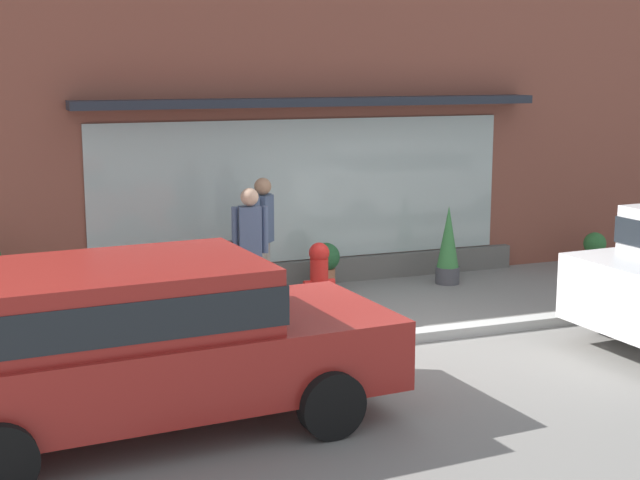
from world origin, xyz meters
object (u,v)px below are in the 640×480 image
fire_hydrant (319,280)px  parked_car_red (135,337)px  pedestrian_passerby (263,231)px  potted_plant_low_front (326,264)px  pedestrian_with_handbag (248,244)px  potted_plant_corner_tall (448,246)px  potted_plant_trailing_edge (594,251)px

fire_hydrant → parked_car_red: size_ratio=0.21×
pedestrian_passerby → potted_plant_low_front: size_ratio=2.39×
pedestrian_with_handbag → potted_plant_corner_tall: (3.35, 0.89, -0.42)m
parked_car_red → pedestrian_with_handbag: bearing=53.4°
pedestrian_with_handbag → pedestrian_passerby: (0.44, 0.75, 0.02)m
potted_plant_trailing_edge → fire_hydrant: bearing=-167.6°
parked_car_red → potted_plant_low_front: bearing=46.2°
fire_hydrant → potted_plant_low_front: fire_hydrant is taller
potted_plant_low_front → fire_hydrant: bearing=-115.2°
pedestrian_passerby → potted_plant_low_front: pedestrian_passerby is taller
pedestrian_passerby → potted_plant_low_front: 1.20m
potted_plant_low_front → potted_plant_corner_tall: bearing=-3.9°
potted_plant_trailing_edge → pedestrian_with_handbag: bearing=-171.1°
pedestrian_with_handbag → potted_plant_trailing_edge: (6.02, 0.94, -0.70)m
fire_hydrant → potted_plant_low_front: size_ratio=1.36×
pedestrian_passerby → parked_car_red: bearing=11.0°
pedestrian_passerby → parked_car_red: (-2.43, -3.89, -0.14)m
fire_hydrant → potted_plant_corner_tall: bearing=23.7°
fire_hydrant → parked_car_red: 4.13m
potted_plant_corner_tall → potted_plant_low_front: bearing=176.1°
fire_hydrant → pedestrian_passerby: (-0.44, 0.95, 0.51)m
parked_car_red → potted_plant_corner_tall: (5.34, 4.03, -0.30)m
pedestrian_passerby → potted_plant_low_front: bearing=147.7°
pedestrian_passerby → potted_plant_corner_tall: (2.91, 0.14, -0.44)m
fire_hydrant → potted_plant_corner_tall: potted_plant_corner_tall is taller
fire_hydrant → potted_plant_low_front: bearing=64.8°
potted_plant_low_front → potted_plant_corner_tall: size_ratio=0.62×
fire_hydrant → potted_plant_corner_tall: (2.47, 1.08, 0.07)m
pedestrian_with_handbag → potted_plant_low_front: 1.86m
pedestrian_passerby → potted_plant_trailing_edge: 5.63m
parked_car_red → potted_plant_trailing_edge: 9.01m
potted_plant_trailing_edge → potted_plant_low_front: bearing=179.0°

